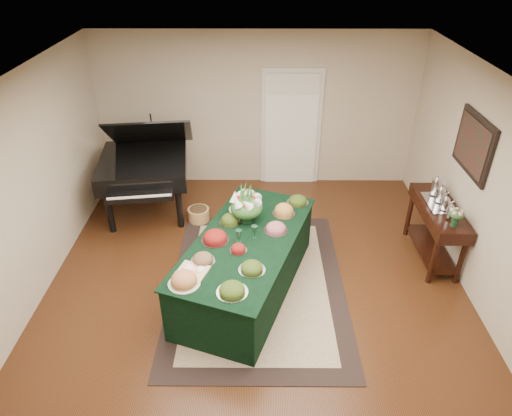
{
  "coord_description": "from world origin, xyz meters",
  "views": [
    {
      "loc": [
        0.03,
        -4.58,
        4.08
      ],
      "look_at": [
        0.0,
        0.3,
        1.05
      ],
      "focal_mm": 32.0,
      "sensor_mm": 36.0,
      "label": 1
    }
  ],
  "objects_px": {
    "mahogany_sideboard": "(438,218)",
    "buffet_table": "(246,264)",
    "floral_centerpiece": "(246,204)",
    "grand_piano": "(144,165)"
  },
  "relations": [
    {
      "from": "mahogany_sideboard",
      "to": "buffet_table",
      "type": "bearing_deg",
      "value": -165.34
    },
    {
      "from": "buffet_table",
      "to": "floral_centerpiece",
      "type": "bearing_deg",
      "value": 90.44
    },
    {
      "from": "grand_piano",
      "to": "floral_centerpiece",
      "type": "bearing_deg",
      "value": -42.26
    },
    {
      "from": "buffet_table",
      "to": "mahogany_sideboard",
      "type": "bearing_deg",
      "value": 14.66
    },
    {
      "from": "floral_centerpiece",
      "to": "mahogany_sideboard",
      "type": "distance_m",
      "value": 2.66
    },
    {
      "from": "buffet_table",
      "to": "grand_piano",
      "type": "bearing_deg",
      "value": 130.87
    },
    {
      "from": "buffet_table",
      "to": "grand_piano",
      "type": "xyz_separation_m",
      "value": [
        -1.67,
        1.93,
        0.44
      ]
    },
    {
      "from": "buffet_table",
      "to": "grand_piano",
      "type": "relative_size",
      "value": 1.5
    },
    {
      "from": "floral_centerpiece",
      "to": "grand_piano",
      "type": "height_order",
      "value": "grand_piano"
    },
    {
      "from": "grand_piano",
      "to": "buffet_table",
      "type": "bearing_deg",
      "value": -49.13
    }
  ]
}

